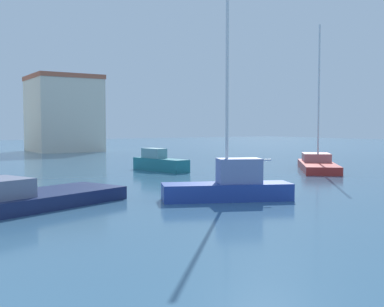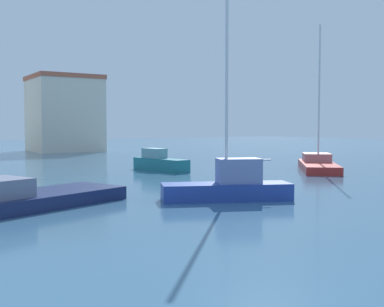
{
  "view_description": "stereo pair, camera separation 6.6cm",
  "coord_description": "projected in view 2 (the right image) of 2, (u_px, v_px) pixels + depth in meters",
  "views": [
    {
      "loc": [
        1.7,
        -5.21,
        2.92
      ],
      "look_at": [
        15.07,
        15.79,
        1.49
      ],
      "focal_mm": 44.62,
      "sensor_mm": 36.0,
      "label": 1
    },
    {
      "loc": [
        1.75,
        -5.25,
        2.92
      ],
      "look_at": [
        15.07,
        15.79,
        1.49
      ],
      "focal_mm": 44.62,
      "sensor_mm": 36.0,
      "label": 2
    }
  ],
  "objects": [
    {
      "name": "motorboat_teal_behind_lamppost",
      "position": [
        160.0,
        163.0,
        31.24
      ],
      "size": [
        1.93,
        4.64,
        1.45
      ],
      "color": "#1E707A",
      "rests_on": "water"
    },
    {
      "name": "water",
      "position": [
        153.0,
        175.0,
        28.54
      ],
      "size": [
        160.0,
        160.0,
        0.0
      ],
      "primitive_type": "plane",
      "color": "#38607F",
      "rests_on": "ground"
    },
    {
      "name": "sailboat_red_mid_harbor",
      "position": [
        318.0,
        163.0,
        31.76
      ],
      "size": [
        6.5,
        6.99,
        9.54
      ],
      "color": "#B22823",
      "rests_on": "water"
    },
    {
      "name": "motorboat_navy_inner_mooring",
      "position": [
        8.0,
        200.0,
        16.43
      ],
      "size": [
        8.83,
        5.52,
        1.16
      ],
      "color": "#19234C",
      "rests_on": "water"
    },
    {
      "name": "yacht_club",
      "position": [
        64.0,
        114.0,
        55.52
      ],
      "size": [
        7.42,
        7.89,
        8.74
      ],
      "color": "beige",
      "rests_on": "ground"
    },
    {
      "name": "sailboat_blue_center_channel",
      "position": [
        229.0,
        184.0,
        18.82
      ],
      "size": [
        5.23,
        3.34,
        8.45
      ],
      "color": "#233D93",
      "rests_on": "water"
    }
  ]
}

